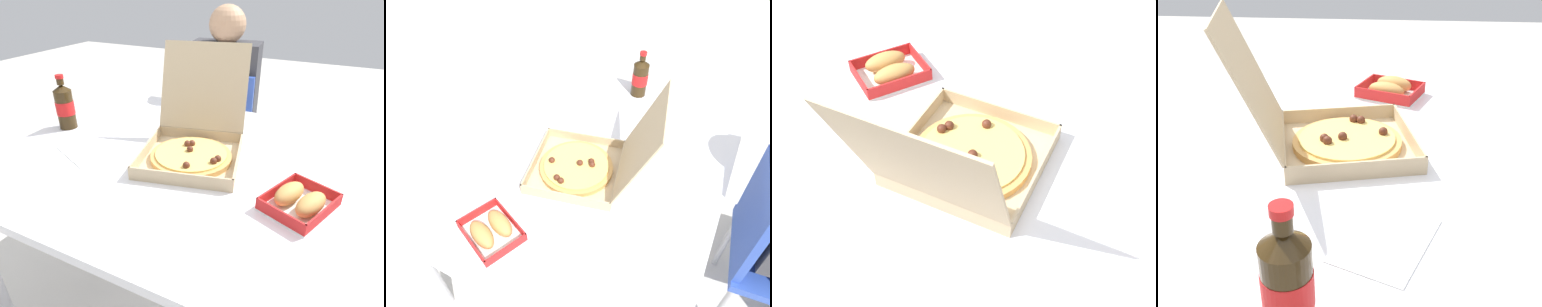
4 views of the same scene
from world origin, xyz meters
The scene contains 4 objects.
dining_table centered at (0.00, 0.00, 0.64)m, with size 1.23×1.05×0.70m.
pizza_box_open centered at (0.06, 0.03, 0.75)m, with size 0.42×0.52×0.35m.
bread_side_box centered at (0.45, -0.12, 0.73)m, with size 0.21×0.23×0.06m.
paper_menu centered at (-0.30, -0.12, 0.70)m, with size 0.21×0.15×0.00m, color white.
Camera 3 is at (-0.41, 0.60, 1.54)m, focal length 45.05 mm.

